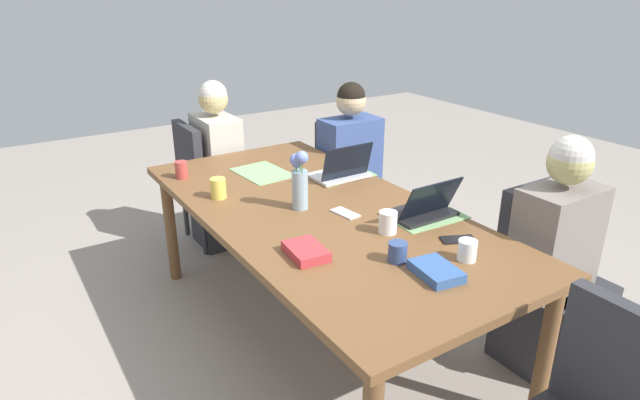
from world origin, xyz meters
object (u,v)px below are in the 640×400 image
at_px(book_red_cover, 306,251).
at_px(phone_silver, 345,213).
at_px(flower_vase, 299,179).
at_px(coffee_mug_near_left, 218,188).
at_px(laptop_near_left_mid, 423,209).
at_px(chair_near_left_near, 350,177).
at_px(person_near_left_near, 349,178).
at_px(person_head_right_left_far, 219,175).
at_px(laptop_near_left_near, 341,171).
at_px(coffee_mug_centre_right, 467,250).
at_px(coffee_mug_far_left, 398,252).
at_px(dining_table, 320,222).
at_px(phone_black, 458,239).
at_px(book_blue_cover, 436,271).
at_px(chair_head_right_left_far, 206,178).
at_px(coffee_mug_near_right, 181,170).
at_px(chair_near_left_mid, 544,266).
at_px(coffee_mug_centre_left, 388,222).
at_px(person_near_left_mid, 550,270).

xyz_separation_m(book_red_cover, phone_silver, (0.27, -0.39, -0.02)).
height_order(flower_vase, coffee_mug_near_left, flower_vase).
relative_size(flower_vase, coffee_mug_near_left, 2.87).
bearing_deg(laptop_near_left_mid, chair_near_left_near, -20.37).
bearing_deg(person_near_left_near, laptop_near_left_mid, 161.04).
bearing_deg(flower_vase, person_head_right_left_far, -4.32).
distance_m(laptop_near_left_near, coffee_mug_centre_right, 1.09).
relative_size(coffee_mug_far_left, phone_silver, 0.56).
relative_size(dining_table, laptop_near_left_mid, 6.99).
bearing_deg(flower_vase, coffee_mug_centre_right, -160.06).
bearing_deg(phone_black, book_blue_cover, 54.57).
xyz_separation_m(phone_black, phone_silver, (0.51, 0.25, 0.00)).
height_order(person_near_left_near, book_red_cover, person_near_left_near).
bearing_deg(flower_vase, coffee_mug_near_left, 38.73).
relative_size(chair_head_right_left_far, book_red_cover, 4.50).
height_order(coffee_mug_far_left, book_blue_cover, coffee_mug_far_left).
bearing_deg(coffee_mug_far_left, person_head_right_left_far, -1.26).
bearing_deg(coffee_mug_near_right, coffee_mug_near_left, -171.76).
distance_m(chair_near_left_mid, book_blue_cover, 0.90).
xyz_separation_m(laptop_near_left_mid, phone_black, (-0.27, 0.04, -0.04)).
xyz_separation_m(coffee_mug_near_left, coffee_mug_far_left, (-1.04, -0.34, -0.01)).
xyz_separation_m(coffee_mug_centre_left, phone_black, (-0.23, -0.21, -0.05)).
bearing_deg(book_blue_cover, chair_near_left_near, -17.66).
bearing_deg(laptop_near_left_mid, coffee_mug_far_left, 125.10).
bearing_deg(laptop_near_left_near, coffee_mug_centre_left, 161.66).
bearing_deg(chair_near_left_near, phone_silver, 143.06).
xyz_separation_m(chair_near_left_near, laptop_near_left_near, (-0.57, 0.48, 0.30)).
relative_size(person_near_left_mid, phone_black, 7.97).
height_order(chair_near_left_mid, book_red_cover, chair_near_left_mid).
bearing_deg(coffee_mug_centre_right, person_near_left_mid, -90.71).
relative_size(dining_table, chair_head_right_left_far, 2.49).
relative_size(laptop_near_left_near, coffee_mug_near_right, 3.23).
height_order(coffee_mug_near_left, coffee_mug_centre_left, coffee_mug_near_left).
height_order(laptop_near_left_near, book_red_cover, laptop_near_left_near).
bearing_deg(phone_silver, coffee_mug_centre_left, -179.58).
relative_size(chair_near_left_near, phone_black, 6.00).
bearing_deg(person_near_left_mid, phone_black, 72.60).
bearing_deg(person_near_left_mid, chair_near_left_near, -0.32).
relative_size(coffee_mug_far_left, book_blue_cover, 0.42).
distance_m(dining_table, person_near_left_mid, 1.14).
height_order(chair_near_left_near, laptop_near_left_mid, laptop_near_left_mid).
xyz_separation_m(dining_table, laptop_near_left_mid, (-0.35, -0.37, 0.11)).
xyz_separation_m(chair_near_left_near, coffee_mug_far_left, (-1.51, 0.85, 0.30)).
bearing_deg(phone_silver, person_head_right_left_far, -5.74).
bearing_deg(book_blue_cover, phone_silver, 3.82).
height_order(flower_vase, coffee_mug_centre_right, flower_vase).
bearing_deg(book_blue_cover, coffee_mug_centre_left, -4.44).
xyz_separation_m(chair_head_right_left_far, book_blue_cover, (-2.23, -0.08, 0.28)).
distance_m(chair_near_left_mid, person_head_right_left_far, 2.24).
bearing_deg(coffee_mug_centre_right, laptop_near_left_mid, -19.34).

